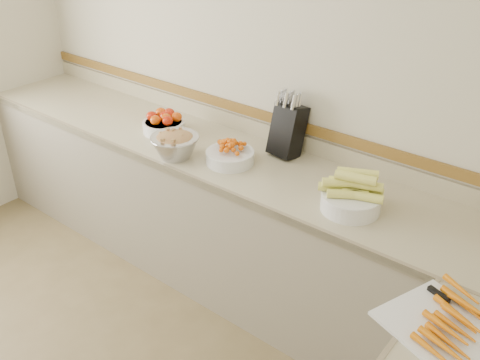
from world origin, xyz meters
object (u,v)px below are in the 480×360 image
Objects in this scene: knife_block at (288,129)px; corn_bowl at (351,196)px; tomato_bowl at (164,123)px; rhubarb_bowl at (175,144)px; cherry_tomato_bowl at (230,154)px; cutting_board at (451,327)px.

knife_block is 0.66m from corn_bowl.
knife_block is 1.48× the size of tomato_bowl.
rhubarb_bowl is (-0.47, -0.43, -0.08)m from knife_block.
cherry_tomato_bowl is (0.59, -0.07, -0.01)m from tomato_bowl.
knife_block is 0.73× the size of cutting_board.
cutting_board is (2.02, -0.58, -0.04)m from tomato_bowl.
tomato_bowl is at bearing -164.17° from knife_block.
cutting_board is at bearing -15.99° from tomato_bowl.
cutting_board is (0.66, -0.49, -0.06)m from corn_bowl.
knife_block is 0.82m from tomato_bowl.
cherry_tomato_bowl is 0.32m from rhubarb_bowl.
corn_bowl is (0.58, -0.31, -0.08)m from knife_block.
corn_bowl reaches higher than tomato_bowl.
corn_bowl is (1.36, -0.09, 0.02)m from tomato_bowl.
corn_bowl is 0.60× the size of cutting_board.
corn_bowl reaches higher than rhubarb_bowl.
cutting_board is (1.24, -0.80, -0.14)m from knife_block.
cutting_board is at bearing -36.63° from corn_bowl.
corn_bowl reaches higher than cutting_board.
tomato_bowl is 1.36m from corn_bowl.
rhubarb_bowl is at bearing -173.34° from corn_bowl.
cherry_tomato_bowl is at bearing -6.52° from tomato_bowl.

